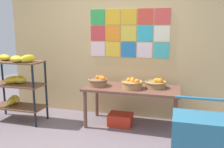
{
  "coord_description": "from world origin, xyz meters",
  "views": [
    {
      "loc": [
        1.07,
        -2.48,
        1.63
      ],
      "look_at": [
        0.09,
        1.01,
        0.92
      ],
      "focal_mm": 38.18,
      "sensor_mm": 36.0,
      "label": 1
    }
  ],
  "objects_px": {
    "banana_shelf_unit": "(16,82)",
    "fruit_basket_right": "(156,84)",
    "fruit_basket_back_left": "(132,84)",
    "fruit_basket_back_right": "(98,81)",
    "produce_crate_under_table": "(120,119)",
    "shopping_cart": "(202,139)",
    "display_table": "(132,92)"
  },
  "relations": [
    {
      "from": "fruit_basket_back_right",
      "to": "shopping_cart",
      "type": "relative_size",
      "value": 0.37
    },
    {
      "from": "banana_shelf_unit",
      "to": "fruit_basket_right",
      "type": "distance_m",
      "value": 2.4
    },
    {
      "from": "banana_shelf_unit",
      "to": "fruit_basket_back_left",
      "type": "bearing_deg",
      "value": 6.16
    },
    {
      "from": "banana_shelf_unit",
      "to": "display_table",
      "type": "bearing_deg",
      "value": 8.24
    },
    {
      "from": "banana_shelf_unit",
      "to": "fruit_basket_back_right",
      "type": "height_order",
      "value": "banana_shelf_unit"
    },
    {
      "from": "fruit_basket_back_right",
      "to": "shopping_cart",
      "type": "distance_m",
      "value": 2.04
    },
    {
      "from": "fruit_basket_back_left",
      "to": "fruit_basket_back_right",
      "type": "height_order",
      "value": "fruit_basket_back_left"
    },
    {
      "from": "fruit_basket_back_left",
      "to": "shopping_cart",
      "type": "height_order",
      "value": "shopping_cart"
    },
    {
      "from": "fruit_basket_back_right",
      "to": "banana_shelf_unit",
      "type": "bearing_deg",
      "value": -170.3
    },
    {
      "from": "fruit_basket_back_left",
      "to": "produce_crate_under_table",
      "type": "distance_m",
      "value": 0.68
    },
    {
      "from": "fruit_basket_right",
      "to": "produce_crate_under_table",
      "type": "height_order",
      "value": "fruit_basket_right"
    },
    {
      "from": "produce_crate_under_table",
      "to": "shopping_cart",
      "type": "distance_m",
      "value": 1.82
    },
    {
      "from": "fruit_basket_right",
      "to": "produce_crate_under_table",
      "type": "bearing_deg",
      "value": -168.85
    },
    {
      "from": "display_table",
      "to": "produce_crate_under_table",
      "type": "xyz_separation_m",
      "value": [
        -0.18,
        -0.03,
        -0.49
      ]
    },
    {
      "from": "display_table",
      "to": "fruit_basket_back_right",
      "type": "relative_size",
      "value": 4.62
    },
    {
      "from": "fruit_basket_back_left",
      "to": "fruit_basket_back_right",
      "type": "bearing_deg",
      "value": 177.36
    },
    {
      "from": "display_table",
      "to": "fruit_basket_back_left",
      "type": "bearing_deg",
      "value": -72.09
    },
    {
      "from": "banana_shelf_unit",
      "to": "fruit_basket_right",
      "type": "bearing_deg",
      "value": 8.89
    },
    {
      "from": "banana_shelf_unit",
      "to": "fruit_basket_back_left",
      "type": "relative_size",
      "value": 3.47
    },
    {
      "from": "produce_crate_under_table",
      "to": "banana_shelf_unit",
      "type": "bearing_deg",
      "value": -171.82
    },
    {
      "from": "produce_crate_under_table",
      "to": "shopping_cart",
      "type": "xyz_separation_m",
      "value": [
        1.16,
        -1.33,
        0.44
      ]
    },
    {
      "from": "fruit_basket_back_right",
      "to": "shopping_cart",
      "type": "bearing_deg",
      "value": -40.42
    },
    {
      "from": "fruit_basket_right",
      "to": "shopping_cart",
      "type": "distance_m",
      "value": 1.58
    },
    {
      "from": "fruit_basket_back_left",
      "to": "banana_shelf_unit",
      "type": "bearing_deg",
      "value": -173.84
    },
    {
      "from": "fruit_basket_right",
      "to": "display_table",
      "type": "bearing_deg",
      "value": -167.75
    },
    {
      "from": "display_table",
      "to": "fruit_basket_back_left",
      "type": "xyz_separation_m",
      "value": [
        0.02,
        -0.07,
        0.15
      ]
    },
    {
      "from": "fruit_basket_right",
      "to": "shopping_cart",
      "type": "relative_size",
      "value": 0.39
    },
    {
      "from": "banana_shelf_unit",
      "to": "shopping_cart",
      "type": "bearing_deg",
      "value": -19.82
    },
    {
      "from": "fruit_basket_back_left",
      "to": "produce_crate_under_table",
      "type": "bearing_deg",
      "value": 168.04
    },
    {
      "from": "banana_shelf_unit",
      "to": "fruit_basket_right",
      "type": "height_order",
      "value": "banana_shelf_unit"
    },
    {
      "from": "shopping_cart",
      "to": "produce_crate_under_table",
      "type": "bearing_deg",
      "value": 130.99
    },
    {
      "from": "display_table",
      "to": "fruit_basket_back_left",
      "type": "relative_size",
      "value": 4.49
    }
  ]
}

